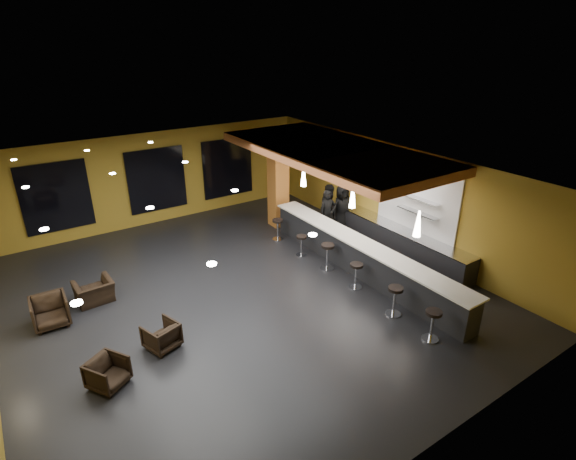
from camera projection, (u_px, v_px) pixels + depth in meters
floor at (240, 295)px, 12.84m from camera, size 12.00×13.00×0.10m
ceiling at (234, 173)px, 11.38m from camera, size 12.00×13.00×0.10m
wall_back at (156, 178)px, 17.08m from camera, size 12.00×0.10×3.50m
wall_front at (432, 380)px, 7.14m from camera, size 12.00×0.10×3.50m
wall_right at (395, 196)px, 15.21m from camera, size 0.10×13.00×3.50m
wood_soffit at (331, 151)px, 14.27m from camera, size 3.60×8.00×0.28m
window_left at (56, 197)px, 15.22m from camera, size 2.20×0.06×2.40m
window_center at (157, 180)px, 17.01m from camera, size 2.20×0.06×2.40m
window_right at (228, 168)px, 18.55m from camera, size 2.20×0.06×2.40m
tile_backsplash at (417, 198)px, 14.30m from camera, size 0.06×3.20×2.40m
bar_counter at (360, 258)px, 13.72m from camera, size 0.60×8.00×1.00m
bar_top at (361, 243)px, 13.51m from camera, size 0.78×8.10×0.05m
prep_counter at (394, 239)px, 15.16m from camera, size 0.70×6.00×0.86m
prep_top at (395, 227)px, 14.97m from camera, size 0.72×6.00×0.03m
wall_shelf_lower at (418, 212)px, 14.24m from camera, size 0.30×1.50×0.03m
wall_shelf_upper at (419, 199)px, 14.06m from camera, size 0.30×1.50×0.03m
column at (278, 181)px, 16.71m from camera, size 0.60×0.60×3.50m
pendant_0 at (418, 224)px, 11.46m from camera, size 0.20×0.20×0.70m
pendant_1 at (353, 196)px, 13.36m from camera, size 0.20×0.20×0.70m
pendant_2 at (304, 176)px, 15.25m from camera, size 0.20×0.20×0.70m
staff_a at (328, 214)px, 16.04m from camera, size 0.71×0.54×1.75m
staff_b at (330, 208)px, 16.50m from camera, size 0.90×0.71×1.80m
staff_c at (342, 209)px, 16.49m from camera, size 0.89×0.59×1.79m
armchair_a at (108, 373)px, 9.35m from camera, size 0.97×0.98×0.65m
armchair_b at (161, 336)px, 10.50m from camera, size 0.88×0.90×0.65m
armchair_c at (50, 311)px, 11.29m from camera, size 0.86×0.89×0.78m
armchair_d at (94, 292)px, 12.30m from camera, size 1.01×0.89×0.63m
bar_stool_0 at (433, 321)px, 10.68m from camera, size 0.41×0.41×0.81m
bar_stool_1 at (395, 297)px, 11.65m from camera, size 0.42×0.42×0.82m
bar_stool_2 at (356, 272)px, 12.91m from camera, size 0.39×0.39×0.78m
bar_stool_3 at (327, 253)px, 13.92m from camera, size 0.43×0.43×0.85m
bar_stool_4 at (301, 243)px, 14.81m from camera, size 0.36×0.36×0.71m
bar_stool_5 at (278, 227)px, 15.94m from camera, size 0.39×0.39×0.77m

